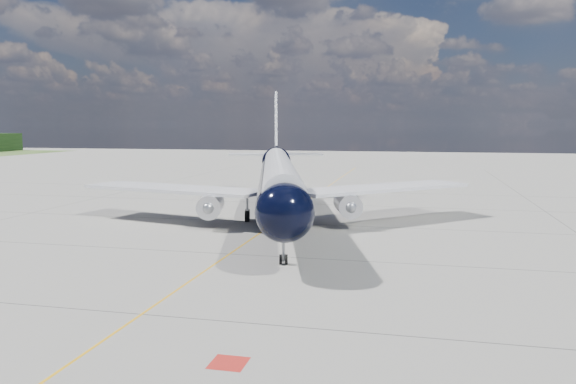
{
  "coord_description": "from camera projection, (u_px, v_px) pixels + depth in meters",
  "views": [
    {
      "loc": [
        14.67,
        -32.47,
        10.45
      ],
      "look_at": [
        2.61,
        19.88,
        4.0
      ],
      "focal_mm": 35.0,
      "sensor_mm": 36.0,
      "label": 1
    }
  ],
  "objects": [
    {
      "name": "ground",
      "position": [
        286.0,
        215.0,
        64.95
      ],
      "size": [
        320.0,
        320.0,
        0.0
      ],
      "primitive_type": "plane",
      "color": "gray",
      "rests_on": "ground"
    },
    {
      "name": "taxiway_centerline",
      "position": [
        275.0,
        223.0,
        60.12
      ],
      "size": [
        0.16,
        160.0,
        0.01
      ],
      "primitive_type": "cube",
      "color": "orange",
      "rests_on": "ground"
    },
    {
      "name": "red_marking",
      "position": [
        229.0,
        363.0,
        24.74
      ],
      "size": [
        1.6,
        1.6,
        0.01
      ],
      "primitive_type": "cube",
      "color": "maroon",
      "rests_on": "ground"
    },
    {
      "name": "main_airliner",
      "position": [
        279.0,
        178.0,
        60.82
      ],
      "size": [
        42.09,
        52.14,
        15.31
      ],
      "rotation": [
        0.0,
        0.0,
        0.26
      ],
      "color": "black",
      "rests_on": "ground"
    }
  ]
}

